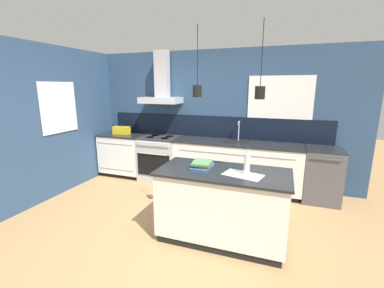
{
  "coord_description": "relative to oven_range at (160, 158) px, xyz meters",
  "views": [
    {
      "loc": [
        1.33,
        -2.92,
        1.92
      ],
      "look_at": [
        0.04,
        0.69,
        1.05
      ],
      "focal_mm": 24.0,
      "sensor_mm": 36.0,
      "label": 1
    }
  ],
  "objects": [
    {
      "name": "ground_plane",
      "position": [
        1.01,
        -1.69,
        -0.46
      ],
      "size": [
        16.0,
        16.0,
        0.0
      ],
      "primitive_type": "plane",
      "color": "#A87F51",
      "rests_on": "ground"
    },
    {
      "name": "wall_back",
      "position": [
        0.95,
        0.32,
        0.9
      ],
      "size": [
        5.6,
        2.11,
        2.6
      ],
      "color": "navy",
      "rests_on": "ground_plane"
    },
    {
      "name": "wall_left",
      "position": [
        -1.42,
        -0.99,
        0.85
      ],
      "size": [
        0.08,
        3.8,
        2.6
      ],
      "color": "navy",
      "rests_on": "ground_plane"
    },
    {
      "name": "counter_run_left",
      "position": [
        -0.88,
        0.01,
        0.01
      ],
      "size": [
        0.96,
        0.64,
        0.91
      ],
      "color": "black",
      "rests_on": "ground_plane"
    },
    {
      "name": "counter_run_sink",
      "position": [
        1.57,
        0.01,
        0.01
      ],
      "size": [
        2.34,
        0.64,
        1.28
      ],
      "color": "black",
      "rests_on": "ground_plane"
    },
    {
      "name": "oven_range",
      "position": [
        0.0,
        0.0,
        0.0
      ],
      "size": [
        0.81,
        0.66,
        0.91
      ],
      "color": "#B5B5BA",
      "rests_on": "ground_plane"
    },
    {
      "name": "dishwasher",
      "position": [
        3.02,
        0.0,
        0.0
      ],
      "size": [
        0.58,
        0.65,
        0.91
      ],
      "color": "#4C4C51",
      "rests_on": "ground_plane"
    },
    {
      "name": "kitchen_island",
      "position": [
        1.7,
        -1.68,
        0.0
      ],
      "size": [
        1.6,
        0.78,
        0.91
      ],
      "color": "black",
      "rests_on": "ground_plane"
    },
    {
      "name": "bottle_on_island",
      "position": [
        1.98,
        -1.72,
        0.59
      ],
      "size": [
        0.07,
        0.07,
        0.32
      ],
      "color": "silver",
      "rests_on": "kitchen_island"
    },
    {
      "name": "book_stack",
      "position": [
        1.43,
        -1.68,
        0.5
      ],
      "size": [
        0.24,
        0.35,
        0.09
      ],
      "color": "#335684",
      "rests_on": "kitchen_island"
    },
    {
      "name": "red_supply_box",
      "position": [
        1.41,
        -1.63,
        0.5
      ],
      "size": [
        0.21,
        0.16,
        0.09
      ],
      "color": "red",
      "rests_on": "kitchen_island"
    },
    {
      "name": "paper_pile",
      "position": [
        1.95,
        -1.75,
        0.46
      ],
      "size": [
        0.49,
        0.36,
        0.01
      ],
      "color": "silver",
      "rests_on": "kitchen_island"
    },
    {
      "name": "yellow_toolbox",
      "position": [
        -0.92,
        0.0,
        0.54
      ],
      "size": [
        0.34,
        0.18,
        0.19
      ],
      "color": "gold",
      "rests_on": "counter_run_left"
    }
  ]
}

